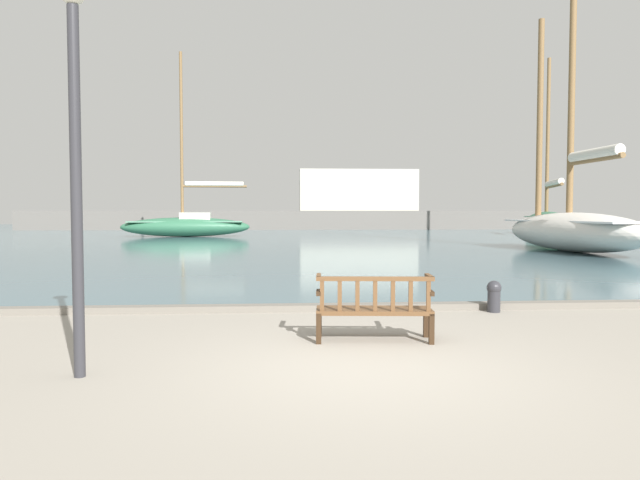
{
  "coord_description": "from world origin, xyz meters",
  "views": [
    {
      "loc": [
        -0.94,
        -6.43,
        1.78
      ],
      "look_at": [
        0.17,
        10.0,
        1.0
      ],
      "focal_mm": 32.0,
      "sensor_mm": 36.0,
      "label": 1
    }
  ],
  "objects_px": {
    "park_bench": "(374,307)",
    "sailboat_distant_harbor": "(547,221)",
    "sailboat_far_starboard": "(187,224)",
    "mooring_bollard": "(494,295)",
    "sailboat_outer_port": "(572,226)",
    "lamp_post": "(75,138)"
  },
  "relations": [
    {
      "from": "park_bench",
      "to": "lamp_post",
      "type": "height_order",
      "value": "lamp_post"
    },
    {
      "from": "park_bench",
      "to": "sailboat_distant_harbor",
      "type": "height_order",
      "value": "sailboat_distant_harbor"
    },
    {
      "from": "park_bench",
      "to": "lamp_post",
      "type": "xyz_separation_m",
      "value": [
        -3.47,
        -1.5,
        2.11
      ]
    },
    {
      "from": "sailboat_outer_port",
      "to": "mooring_bollard",
      "type": "relative_size",
      "value": 24.83
    },
    {
      "from": "sailboat_far_starboard",
      "to": "mooring_bollard",
      "type": "bearing_deg",
      "value": -71.44
    },
    {
      "from": "lamp_post",
      "to": "sailboat_distant_harbor",
      "type": "bearing_deg",
      "value": 58.23
    },
    {
      "from": "sailboat_far_starboard",
      "to": "mooring_bollard",
      "type": "xyz_separation_m",
      "value": [
        10.62,
        -31.64,
        -0.69
      ]
    },
    {
      "from": "sailboat_distant_harbor",
      "to": "sailboat_outer_port",
      "type": "xyz_separation_m",
      "value": [
        -7.94,
        -18.95,
        0.04
      ]
    },
    {
      "from": "sailboat_outer_port",
      "to": "park_bench",
      "type": "bearing_deg",
      "value": -124.77
    },
    {
      "from": "sailboat_outer_port",
      "to": "sailboat_far_starboard",
      "type": "relative_size",
      "value": 1.07
    },
    {
      "from": "mooring_bollard",
      "to": "lamp_post",
      "type": "bearing_deg",
      "value": -148.62
    },
    {
      "from": "mooring_bollard",
      "to": "sailboat_far_starboard",
      "type": "bearing_deg",
      "value": 108.56
    },
    {
      "from": "mooring_bollard",
      "to": "sailboat_distant_harbor",
      "type": "bearing_deg",
      "value": 63.08
    },
    {
      "from": "sailboat_distant_harbor",
      "to": "sailboat_far_starboard",
      "type": "height_order",
      "value": "sailboat_distant_harbor"
    },
    {
      "from": "sailboat_distant_harbor",
      "to": "mooring_bollard",
      "type": "xyz_separation_m",
      "value": [
        -17.01,
        -33.5,
        -0.87
      ]
    },
    {
      "from": "lamp_post",
      "to": "sailboat_outer_port",
      "type": "bearing_deg",
      "value": 50.39
    },
    {
      "from": "sailboat_far_starboard",
      "to": "lamp_post",
      "type": "xyz_separation_m",
      "value": [
        4.63,
        -35.3,
        1.57
      ]
    },
    {
      "from": "sailboat_far_starboard",
      "to": "lamp_post",
      "type": "distance_m",
      "value": 35.64
    },
    {
      "from": "sailboat_far_starboard",
      "to": "park_bench",
      "type": "bearing_deg",
      "value": -76.52
    },
    {
      "from": "park_bench",
      "to": "sailboat_distant_harbor",
      "type": "relative_size",
      "value": 0.12
    },
    {
      "from": "sailboat_far_starboard",
      "to": "lamp_post",
      "type": "height_order",
      "value": "sailboat_far_starboard"
    },
    {
      "from": "sailboat_distant_harbor",
      "to": "lamp_post",
      "type": "height_order",
      "value": "sailboat_distant_harbor"
    }
  ]
}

